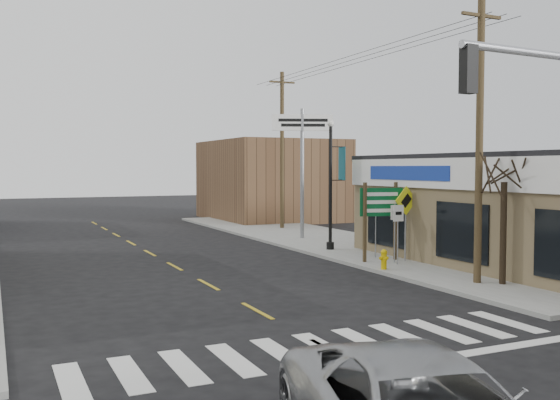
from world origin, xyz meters
name	(u,v)px	position (x,y,z in m)	size (l,w,h in m)	color
ground	(334,352)	(0.00, 0.00, 0.00)	(140.00, 140.00, 0.00)	black
sidewalk_right	(364,248)	(9.00, 13.00, 0.07)	(6.00, 38.00, 0.13)	gray
center_line	(208,284)	(0.00, 8.00, 0.01)	(0.12, 56.00, 0.01)	gold
crosswalk	(324,347)	(0.00, 0.40, 0.01)	(11.00, 2.20, 0.01)	silver
bldg_distant_right	(271,180)	(12.00, 30.00, 2.80)	(8.00, 10.00, 5.60)	brown
guide_sign	(381,210)	(7.34, 9.21, 2.07)	(1.73, 0.14, 3.02)	#493922
fire_hydrant	(384,258)	(6.30, 7.47, 0.52)	(0.22, 0.22, 0.71)	#C4A004
ped_crossing_sign	(406,210)	(8.20, 8.80, 2.09)	(1.12, 0.08, 2.88)	gray
lamp_post	(332,175)	(7.32, 12.98, 3.39)	(0.73, 0.57, 5.63)	black
dance_center_sign	(302,140)	(8.13, 17.44, 5.08)	(3.08, 0.19, 6.54)	gray
bare_tree	(505,163)	(8.05, 3.64, 3.84)	(2.36, 2.36, 4.71)	black
shrub_back	(484,250)	(10.74, 7.34, 0.58)	(1.20, 1.20, 0.90)	black
utility_pole_near	(479,138)	(7.50, 4.14, 4.64)	(1.53, 0.23, 8.79)	#462D23
utility_pole_far	(282,148)	(9.44, 22.63, 4.84)	(1.60, 0.24, 9.18)	#432B21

